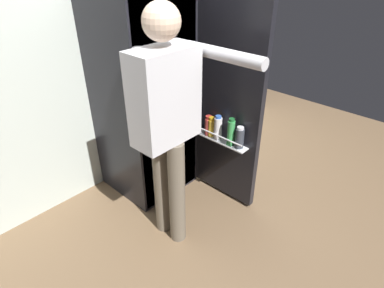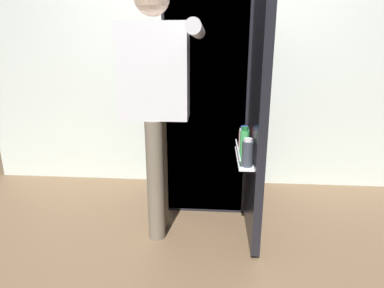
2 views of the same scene
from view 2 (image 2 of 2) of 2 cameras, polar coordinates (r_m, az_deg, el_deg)
The scene contains 4 objects.
ground_plane at distance 2.50m, azimuth 1.99°, elevation -14.71°, with size 5.82×5.82×0.00m, color brown.
kitchen_wall at distance 3.09m, azimuth 3.05°, elevation 16.10°, with size 4.40×0.10×2.56m, color beige.
refrigerator at distance 2.70m, azimuth 3.24°, elevation 7.29°, with size 0.70×1.27×1.74m.
person at distance 2.13m, azimuth -6.43°, elevation 9.46°, with size 0.55×0.77×1.72m.
Camera 2 is at (0.08, -2.14, 1.29)m, focal length 29.71 mm.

